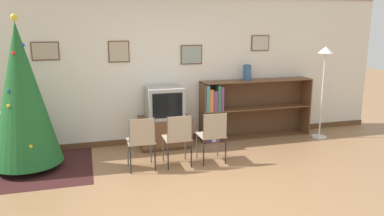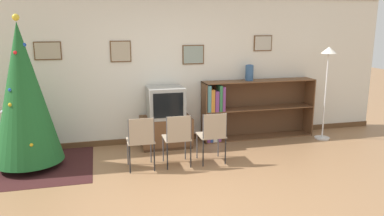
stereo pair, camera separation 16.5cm
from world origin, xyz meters
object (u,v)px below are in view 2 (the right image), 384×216
Objects in this scene: television at (166,102)px; folding_chair_center at (178,137)px; folding_chair_right at (213,134)px; standing_lamp at (327,69)px; bookshelf at (240,110)px; vase at (249,72)px; folding_chair_left at (141,140)px; tv_console at (166,132)px; christmas_tree at (24,94)px.

television is 0.76× the size of folding_chair_center.
folding_chair_right is 2.65m from standing_lamp.
bookshelf is (1.43, 0.12, -0.25)m from television.
television is 1.68m from vase.
folding_chair_center is (0.56, 0.00, 0.00)m from folding_chair_left.
standing_lamp is (1.36, -0.42, 0.07)m from vase.
folding_chair_right is at bearing -163.53° from standing_lamp.
television is at bearing 119.12° from folding_chair_right.
tv_console is at bearing 90.00° from television.
tv_console is 1.46m from bookshelf.
folding_chair_left is at bearing -119.12° from television.
tv_console is at bearing 174.45° from standing_lamp.
television is 1.19m from folding_chair_left.
folding_chair_left is (1.64, -0.53, -0.67)m from christmas_tree.
television is 2.13× the size of vase.
folding_chair_center is at bearing -90.00° from tv_console.
folding_chair_center is 0.56m from folding_chair_right.
vase is (3.80, 0.60, 0.12)m from christmas_tree.
folding_chair_right is 0.38× the size of bookshelf.
bookshelf reaches higher than television.
folding_chair_right is at bearing -60.94° from tv_console.
bookshelf is at bearing -175.15° from vase.
vase is (1.61, 0.14, 0.45)m from television.
vase reaches higher than folding_chair_center.
standing_lamp is (2.96, -0.29, 0.53)m from television.
christmas_tree is at bearing 169.04° from folding_chair_right.
folding_chair_center is at bearing 180.00° from folding_chair_right.
folding_chair_right reaches higher than tv_console.
folding_chair_right is 2.80× the size of vase.
christmas_tree is 2.27m from television.
christmas_tree is at bearing 161.99° from folding_chair_left.
christmas_tree is at bearing -170.82° from bookshelf.
standing_lamp is at bearing 2.00° from christmas_tree.
bookshelf is (3.62, 0.59, -0.59)m from christmas_tree.
folding_chair_left is 1.00× the size of folding_chair_center.
folding_chair_left is 1.00× the size of folding_chair_right.
folding_chair_center is at bearing -13.64° from christmas_tree.
vase is at bearing 4.73° from tv_console.
christmas_tree is 2.40m from tv_console.
vase is at bearing 4.85° from bookshelf.
folding_chair_center is at bearing -141.98° from bookshelf.
television is 1.46m from bookshelf.
tv_console is 1.16m from folding_chair_right.
folding_chair_left is at bearing -119.06° from tv_console.
folding_chair_right is at bearing 0.00° from folding_chair_left.
television is at bearing 60.88° from folding_chair_left.
bookshelf is at bearing 165.19° from standing_lamp.
standing_lamp is (2.96, -0.29, 1.06)m from tv_console.
folding_chair_left is at bearing -168.56° from standing_lamp.
standing_lamp is at bearing 13.51° from folding_chair_center.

